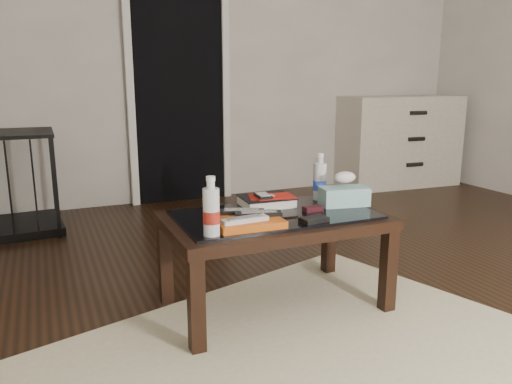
% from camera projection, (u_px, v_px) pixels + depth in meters
% --- Properties ---
extents(ground, '(5.00, 5.00, 0.00)m').
position_uv_depth(ground, '(394.00, 300.00, 2.46)').
color(ground, black).
rests_on(ground, ground).
extents(doorway, '(0.90, 0.08, 2.07)m').
position_uv_depth(doorway, '(179.00, 84.00, 4.29)').
color(doorway, black).
rests_on(doorway, ground).
extents(coffee_table, '(1.00, 0.60, 0.46)m').
position_uv_depth(coffee_table, '(275.00, 227.00, 2.31)').
color(coffee_table, black).
rests_on(coffee_table, ground).
extents(rug, '(2.35, 2.01, 0.01)m').
position_uv_depth(rug, '(304.00, 361.00, 1.92)').
color(rug, beige).
rests_on(rug, ground).
extents(dresser, '(1.23, 0.57, 0.90)m').
position_uv_depth(dresser, '(399.00, 141.00, 5.06)').
color(dresser, beige).
rests_on(dresser, ground).
extents(magazines, '(0.29, 0.22, 0.03)m').
position_uv_depth(magazines, '(248.00, 222.00, 2.11)').
color(magazines, '#C25312').
rests_on(magazines, coffee_table).
extents(remote_silver, '(0.20, 0.06, 0.02)m').
position_uv_depth(remote_silver, '(245.00, 219.00, 2.05)').
color(remote_silver, silver).
rests_on(remote_silver, magazines).
extents(remote_black_front, '(0.21, 0.10, 0.02)m').
position_uv_depth(remote_black_front, '(259.00, 213.00, 2.14)').
color(remote_black_front, black).
rests_on(remote_black_front, magazines).
extents(remote_black_back, '(0.21, 0.12, 0.02)m').
position_uv_depth(remote_black_back, '(242.00, 211.00, 2.18)').
color(remote_black_back, black).
rests_on(remote_black_back, magazines).
extents(textbook, '(0.26, 0.21, 0.05)m').
position_uv_depth(textbook, '(266.00, 201.00, 2.44)').
color(textbook, black).
rests_on(textbook, coffee_table).
extents(dvd_mailers, '(0.22, 0.18, 0.01)m').
position_uv_depth(dvd_mailers, '(269.00, 196.00, 2.42)').
color(dvd_mailers, '#A8130B').
rests_on(dvd_mailers, textbook).
extents(ipod, '(0.07, 0.11, 0.02)m').
position_uv_depth(ipod, '(263.00, 196.00, 2.39)').
color(ipod, black).
rests_on(ipod, dvd_mailers).
extents(flip_phone, '(0.09, 0.05, 0.02)m').
position_uv_depth(flip_phone, '(313.00, 209.00, 2.34)').
color(flip_phone, black).
rests_on(flip_phone, coffee_table).
extents(wallet, '(0.13, 0.09, 0.02)m').
position_uv_depth(wallet, '(314.00, 219.00, 2.16)').
color(wallet, black).
rests_on(wallet, coffee_table).
extents(water_bottle_left, '(0.07, 0.07, 0.24)m').
position_uv_depth(water_bottle_left, '(211.00, 206.00, 1.95)').
color(water_bottle_left, silver).
rests_on(water_bottle_left, coffee_table).
extents(water_bottle_right, '(0.08, 0.08, 0.24)m').
position_uv_depth(water_bottle_right, '(320.00, 177.00, 2.54)').
color(water_bottle_right, silver).
rests_on(water_bottle_right, coffee_table).
extents(tissue_box, '(0.25, 0.16, 0.09)m').
position_uv_depth(tissue_box, '(344.00, 196.00, 2.44)').
color(tissue_box, teal).
rests_on(tissue_box, coffee_table).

